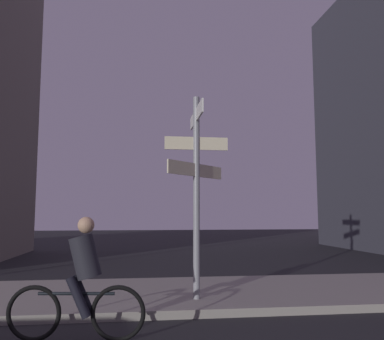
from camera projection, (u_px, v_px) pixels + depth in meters
sidewalk_kerb at (260, 292)px, 8.17m from camera, size 40.00×3.31×0.14m
signpost at (196, 176)px, 7.41m from camera, size 1.18×1.51×3.69m
cyclist at (81, 283)px, 5.28m from camera, size 1.81×0.38×1.61m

